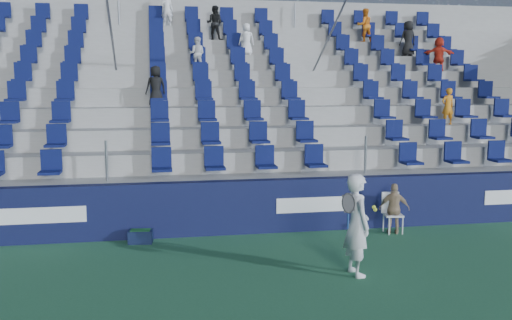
{
  "coord_description": "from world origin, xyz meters",
  "views": [
    {
      "loc": [
        -1.97,
        -9.19,
        3.38
      ],
      "look_at": [
        0.2,
        2.8,
        1.7
      ],
      "focal_mm": 40.0,
      "sensor_mm": 36.0,
      "label": 1
    }
  ],
  "objects": [
    {
      "name": "line_judge",
      "position": [
        3.28,
        2.5,
        0.57
      ],
      "size": [
        0.72,
        0.49,
        1.14
      ],
      "primitive_type": "imported",
      "rotation": [
        0.0,
        0.0,
        2.8
      ],
      "color": "tan",
      "rests_on": "ground"
    },
    {
      "name": "grandstand",
      "position": [
        0.0,
        8.24,
        2.13
      ],
      "size": [
        24.0,
        8.17,
        6.63
      ],
      "color": "#A3A39E",
      "rests_on": "ground"
    },
    {
      "name": "ground",
      "position": [
        0.0,
        0.0,
        0.0
      ],
      "size": [
        70.0,
        70.0,
        0.0
      ],
      "primitive_type": "plane",
      "color": "#2C6843",
      "rests_on": "ground"
    },
    {
      "name": "ball_bin",
      "position": [
        -2.29,
        2.75,
        0.15
      ],
      "size": [
        0.53,
        0.38,
        0.28
      ],
      "color": "#0E1836",
      "rests_on": "ground"
    },
    {
      "name": "tennis_player",
      "position": [
        1.49,
        0.03,
        0.91
      ],
      "size": [
        0.69,
        0.7,
        1.81
      ],
      "color": "silver",
      "rests_on": "ground"
    },
    {
      "name": "line_judge_chair",
      "position": [
        3.28,
        2.64,
        0.51
      ],
      "size": [
        0.45,
        0.46,
        0.9
      ],
      "color": "white",
      "rests_on": "ground"
    },
    {
      "name": "sponsor_wall",
      "position": [
        0.0,
        3.15,
        0.6
      ],
      "size": [
        24.0,
        0.32,
        1.2
      ],
      "color": "#10143B",
      "rests_on": "ground"
    }
  ]
}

